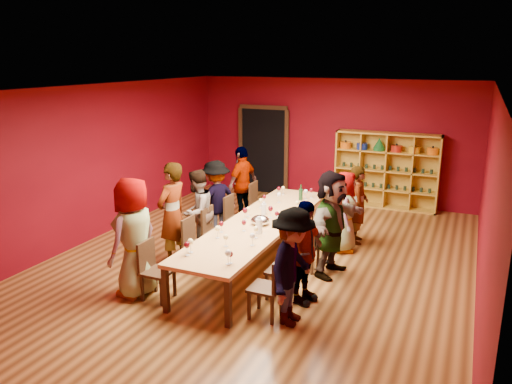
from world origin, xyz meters
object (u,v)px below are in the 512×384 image
Objects in this scene: person_right_2 at (331,223)px; spittoon_bowl at (260,220)px; chair_person_right_3 at (329,223)px; wine_bottle at (301,194)px; chair_person_right_2 at (310,242)px; person_left_1 at (172,215)px; person_left_4 at (242,184)px; chair_person_right_1 at (287,267)px; chair_person_left_3 at (234,216)px; person_right_3 at (344,212)px; chair_person_left_1 at (194,241)px; person_right_1 at (303,252)px; person_right_4 at (358,205)px; shelving_unit at (386,167)px; chair_person_left_4 at (258,200)px; chair_person_left_0 at (153,267)px; chair_person_right_4 at (336,215)px; person_right_0 at (293,267)px; person_left_2 at (197,212)px; chair_person_right_0 at (271,285)px; chair_person_left_2 at (213,229)px; tasting_table at (260,224)px; person_left_3 at (216,199)px; person_left_0 at (134,238)px.

person_right_2 reaches higher than spittoon_bowl.
wine_bottle is (-0.70, 0.43, 0.37)m from chair_person_right_3.
person_left_1 is at bearing -162.23° from chair_person_right_2.
chair_person_right_1 is at bearing 45.18° from person_left_4.
person_left_1 is 2.03× the size of chair_person_left_3.
person_right_3 is (2.47, -0.86, -0.08)m from person_left_4.
chair_person_left_1 is 0.59× the size of person_right_3.
person_right_4 is (0.17, 2.77, -0.02)m from person_right_1.
shelving_unit is 3.31m from chair_person_left_4.
person_right_3 reaches higher than chair_person_left_0.
chair_person_right_3 is 1.56m from spittoon_bowl.
chair_person_right_1 is 1.00× the size of chair_person_right_4.
person_right_0 is 1.82× the size of chair_person_right_4.
person_left_2 is at bearing 56.25° from person_right_0.
spittoon_bowl reaches higher than chair_person_left_4.
chair_person_right_2 is at bearing 46.31° from chair_person_left_0.
person_right_4 is (0.11, 3.40, -0.06)m from person_right_0.
chair_person_right_0 is 1.83m from person_right_2.
chair_person_left_3 is at bearing 125.62° from chair_person_right_0.
person_right_3 is (2.10, 1.17, 0.25)m from chair_person_left_2.
tasting_table is 5.06× the size of chair_person_left_4.
chair_person_right_0 is at bearing 90.80° from person_right_0.
spittoon_bowl is at bearing 122.42° from person_right_3.
tasting_table is 2.89× the size of person_left_3.
person_left_0 is at bearing 1.41° from person_left_2.
person_right_0 is (2.13, -1.03, 0.32)m from chair_person_left_1.
person_right_3 is at bearing 13.99° from person_right_1.
person_left_1 is 2.68m from person_left_4.
person_right_4 is (2.55, 3.55, -0.15)m from person_left_0.
chair_person_right_1 is at bearing 104.81° from person_right_1.
person_right_0 reaches higher than chair_person_left_0.
shelving_unit is at bearing 140.71° from person_left_4.
person_right_0 is 1.81m from chair_person_right_2.
person_left_0 is 3.71m from wine_bottle.
chair_person_right_3 is at bearing 121.62° from person_left_3.
person_left_1 reaches higher than wine_bottle.
person_left_2 reaches higher than person_right_3.
chair_person_left_0 reaches higher than tasting_table.
person_right_0 is at bearing 56.58° from person_left_2.
chair_person_right_0 is 1.00× the size of chair_person_right_4.
person_left_2 reaches higher than chair_person_right_0.
chair_person_left_4 is at bearing 90.00° from chair_person_left_0.
person_right_2 is at bearing -72.56° from chair_person_right_3.
spittoon_bowl is at bearing 108.70° from person_right_2.
person_left_2 is 2.03m from person_left_4.
chair_person_right_2 is (0.91, 0.04, -0.20)m from tasting_table.
person_left_4 is 1.09× the size of person_right_4.
person_left_3 is at bearing 8.59° from person_left_4.
chair_person_left_0 is at bearing -116.02° from tasting_table.
chair_person_left_1 is 0.54× the size of person_left_4.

